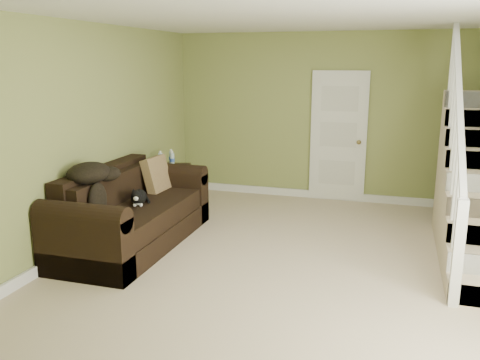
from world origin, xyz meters
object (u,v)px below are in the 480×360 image
Objects in this scene: sofa at (131,216)px; banana at (124,220)px; cat at (138,197)px; side_table at (169,188)px.

sofa is 14.20× the size of banana.
cat is 0.67m from banana.
side_table is at bearing 62.41° from banana.
sofa is 0.26m from cat.
side_table is at bearing 81.08° from cat.
banana is (0.29, -0.64, 0.17)m from sofa.
sofa reaches higher than side_table.
side_table reaches higher than cat.
sofa is 2.61× the size of side_table.
sofa is at bearing -83.37° from side_table.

